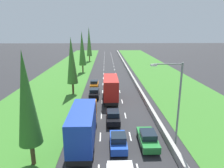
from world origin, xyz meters
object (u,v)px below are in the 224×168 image
blue_box_truck_left_lane (83,124)px  poplar_tree_second (72,61)px  black_sedan_left_lane_fourth (94,93)px  poplar_tree_nearest (27,99)px  black_sedan_left_lane (89,107)px  blue_hatchback_centre_lane (118,141)px  orange_hatchback_left_lane (94,84)px  poplar_tree_third (82,49)px  black_sedan_centre_lane (113,116)px  green_sedan_right_lane (148,138)px  street_light_mast (176,99)px  red_box_truck_centre_lane (111,87)px  poplar_tree_fourth (89,42)px

blue_box_truck_left_lane → poplar_tree_second: bearing=102.5°
poplar_tree_second → black_sedan_left_lane_fourth: bearing=-25.3°
blue_box_truck_left_lane → poplar_tree_nearest: size_ratio=0.89×
black_sedan_left_lane → blue_hatchback_centre_lane: blue_hatchback_centre_lane is taller
black_sedan_left_lane → blue_hatchback_centre_lane: (3.85, -10.06, 0.02)m
black_sedan_left_lane → poplar_tree_second: poplar_tree_second is taller
orange_hatchback_left_lane → poplar_tree_third: (-4.34, 17.21, 6.21)m
black_sedan_left_lane_fourth → black_sedan_centre_lane: size_ratio=1.00×
orange_hatchback_left_lane → poplar_tree_third: poplar_tree_third is taller
orange_hatchback_left_lane → green_sedan_right_lane: orange_hatchback_left_lane is taller
blue_box_truck_left_lane → black_sedan_left_lane_fourth: (0.25, 15.86, -1.37)m
poplar_tree_third → blue_hatchback_centre_lane: bearing=-78.7°
poplar_tree_third → black_sedan_left_lane: bearing=-82.0°
orange_hatchback_left_lane → street_light_mast: size_ratio=0.43×
blue_hatchback_centre_lane → red_box_truck_centre_lane: bearing=91.5°
poplar_tree_third → poplar_tree_second: bearing=-88.8°
black_sedan_left_lane → poplar_tree_third: poplar_tree_third is taller
blue_box_truck_left_lane → red_box_truck_centre_lane: 15.02m
street_light_mast → blue_hatchback_centre_lane: bearing=-175.9°
blue_hatchback_centre_lane → poplar_tree_fourth: bearing=97.1°
black_sedan_centre_lane → poplar_tree_nearest: poplar_tree_nearest is taller
green_sedan_right_lane → red_box_truck_centre_lane: bearing=103.2°
poplar_tree_third → street_light_mast: bearing=-70.8°
black_sedan_left_lane → black_sedan_left_lane_fourth: same height
blue_box_truck_left_lane → blue_hatchback_centre_lane: size_ratio=2.41×
black_sedan_left_lane_fourth → black_sedan_centre_lane: same height
orange_hatchback_left_lane → black_sedan_left_lane_fourth: bearing=-87.0°
black_sedan_left_lane → street_light_mast: size_ratio=0.50×
black_sedan_centre_lane → poplar_tree_fourth: 57.79m
black_sedan_centre_lane → poplar_tree_third: bearing=102.9°
black_sedan_left_lane → poplar_tree_third: (-4.26, 30.41, 6.23)m
blue_box_truck_left_lane → black_sedan_left_lane_fourth: 15.92m
blue_box_truck_left_lane → green_sedan_right_lane: 7.05m
black_sedan_centre_lane → poplar_tree_second: poplar_tree_second is taller
street_light_mast → black_sedan_centre_lane: bearing=135.9°
green_sedan_right_lane → poplar_tree_third: poplar_tree_third is taller
poplar_tree_second → poplar_tree_nearest: bearing=-90.8°
poplar_tree_nearest → street_light_mast: 14.11m
red_box_truck_centre_lane → orange_hatchback_left_lane: bearing=114.6°
black_sedan_left_lane → poplar_tree_third: size_ratio=0.38×
red_box_truck_centre_lane → poplar_tree_second: size_ratio=0.86×
blue_box_truck_left_lane → poplar_tree_second: 18.81m
blue_hatchback_centre_lane → orange_hatchback_left_lane: same height
green_sedan_right_lane → poplar_tree_second: bearing=120.3°
black_sedan_centre_lane → poplar_tree_nearest: 12.81m
orange_hatchback_left_lane → poplar_tree_second: 8.05m
green_sedan_right_lane → red_box_truck_centre_lane: size_ratio=0.48×
black_sedan_left_lane_fourth → blue_hatchback_centre_lane: size_ratio=1.15×
street_light_mast → red_box_truck_centre_lane: bearing=112.0°
black_sedan_centre_lane → green_sedan_right_lane: bearing=-59.0°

